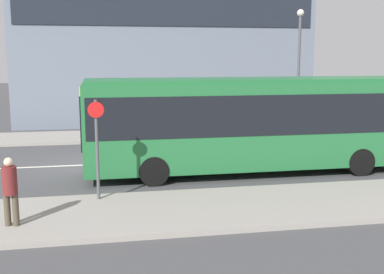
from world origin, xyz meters
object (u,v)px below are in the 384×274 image
street_lamp (299,57)px  pedestrian_near_stop (10,187)px  city_bus (252,119)px  parked_car_0 (329,127)px  bus_stop_sign (97,142)px

street_lamp → pedestrian_near_stop: bearing=-135.3°
city_bus → parked_car_0: 8.45m
pedestrian_near_stop → parked_car_0: bearing=50.5°
bus_stop_sign → street_lamp: bearing=45.2°
bus_stop_sign → pedestrian_near_stop: bearing=-138.1°
street_lamp → city_bus: bearing=-122.9°
city_bus → bus_stop_sign: bearing=-147.7°
parked_car_0 → bus_stop_sign: bus_stop_sign is taller
city_bus → street_lamp: street_lamp is taller
pedestrian_near_stop → street_lamp: (12.24, 12.10, 2.96)m
pedestrian_near_stop → city_bus: bearing=43.9°
city_bus → parked_car_0: bearing=50.4°
bus_stop_sign → city_bus: bearing=26.9°
parked_car_0 → bus_stop_sign: (-11.22, -8.59, 1.13)m
parked_car_0 → bus_stop_sign: size_ratio=1.54×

